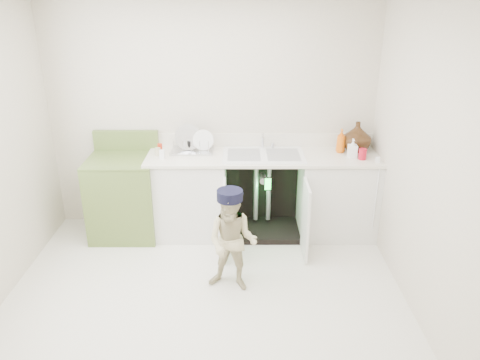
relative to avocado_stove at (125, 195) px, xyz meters
name	(u,v)px	position (x,y,z in m)	size (l,w,h in m)	color
ground	(206,297)	(0.94, -1.18, -0.45)	(3.50, 3.50, 0.00)	beige
room_shell	(201,164)	(0.94, -1.18, 0.80)	(6.00, 5.50, 1.26)	beige
counter_run	(265,192)	(1.52, 0.03, 0.02)	(2.44, 1.02, 1.22)	white
avocado_stove	(125,195)	(0.00, 0.00, 0.00)	(0.70, 0.65, 1.09)	#5B7131
repair_worker	(232,241)	(1.18, -1.03, 0.03)	(0.64, 0.94, 0.95)	beige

